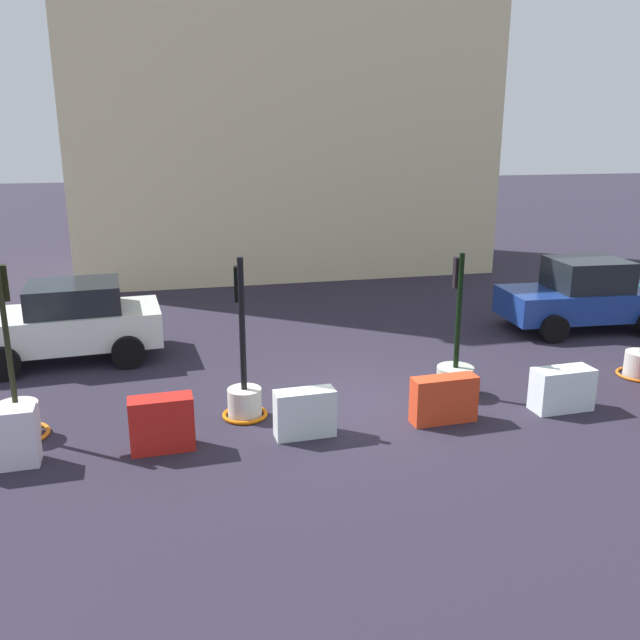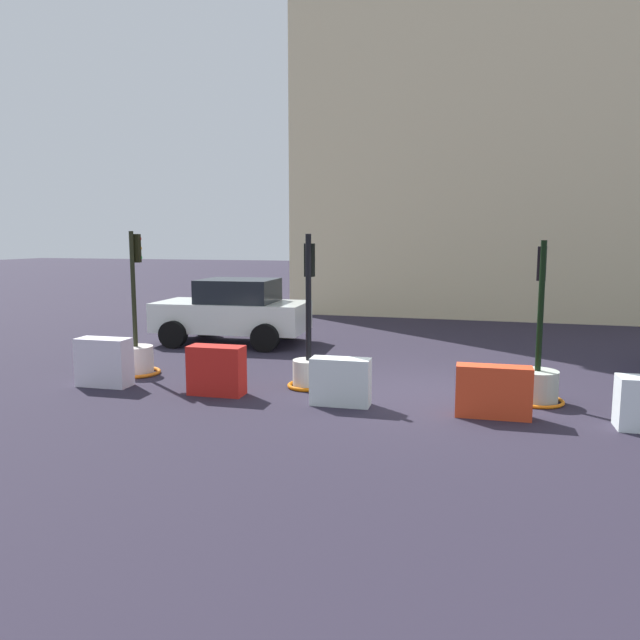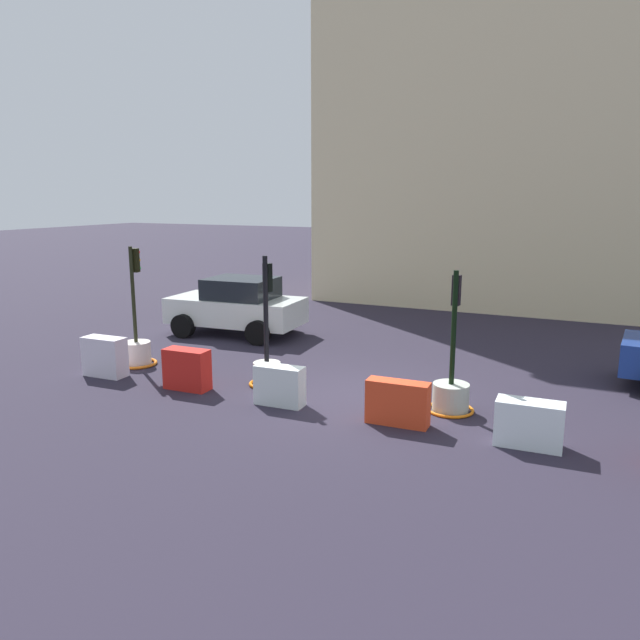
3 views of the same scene
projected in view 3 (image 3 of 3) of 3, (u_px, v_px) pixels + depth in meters
ground_plane at (358, 397)px, 12.63m from camera, size 120.00×120.00×0.00m
traffic_light_0 at (137, 348)px, 14.93m from camera, size 0.96×0.96×2.91m
traffic_light_1 at (267, 364)px, 13.31m from camera, size 0.80×0.80×2.85m
traffic_light_2 at (451, 391)px, 11.73m from camera, size 0.91×0.91×2.74m
construction_barrier_0 at (105, 357)px, 14.02m from camera, size 1.02×0.47×0.91m
construction_barrier_1 at (187, 369)px, 13.06m from camera, size 1.00×0.46×0.88m
construction_barrier_2 at (280, 386)px, 12.08m from camera, size 1.01×0.42×0.80m
construction_barrier_3 at (398, 403)px, 11.05m from camera, size 1.16×0.40×0.82m
construction_barrier_4 at (529, 424)px, 10.09m from camera, size 1.10×0.51×0.78m
car_white_van at (237, 306)px, 18.15m from camera, size 4.06×2.45×1.71m
building_main_facade at (518, 123)px, 22.60m from camera, size 14.66×6.33×13.35m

